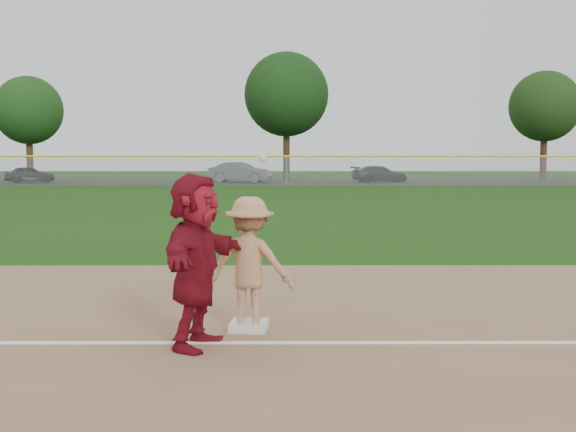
{
  "coord_description": "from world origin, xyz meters",
  "views": [
    {
      "loc": [
        -0.03,
        -9.0,
        2.22
      ],
      "look_at": [
        0.0,
        1.5,
        1.3
      ],
      "focal_mm": 45.0,
      "sensor_mm": 36.0,
      "label": 1
    }
  ],
  "objects_px": {
    "first_base": "(249,326)",
    "car_left": "(30,174)",
    "base_runner": "(196,261)",
    "car_right": "(380,174)",
    "car_mid": "(240,172)"
  },
  "relations": [
    {
      "from": "first_base",
      "to": "car_left",
      "type": "height_order",
      "value": "car_left"
    },
    {
      "from": "car_left",
      "to": "car_right",
      "type": "xyz_separation_m",
      "value": [
        26.25,
        0.85,
        0.0
      ]
    },
    {
      "from": "first_base",
      "to": "base_runner",
      "type": "height_order",
      "value": "base_runner"
    },
    {
      "from": "first_base",
      "to": "base_runner",
      "type": "bearing_deg",
      "value": -124.93
    },
    {
      "from": "first_base",
      "to": "base_runner",
      "type": "xyz_separation_m",
      "value": [
        -0.55,
        -0.79,
        0.94
      ]
    },
    {
      "from": "base_runner",
      "to": "car_mid",
      "type": "height_order",
      "value": "base_runner"
    },
    {
      "from": "car_right",
      "to": "car_left",
      "type": "bearing_deg",
      "value": 77.19
    },
    {
      "from": "first_base",
      "to": "car_mid",
      "type": "bearing_deg",
      "value": 93.76
    },
    {
      "from": "first_base",
      "to": "car_mid",
      "type": "distance_m",
      "value": 45.5
    },
    {
      "from": "car_left",
      "to": "car_mid",
      "type": "height_order",
      "value": "car_mid"
    },
    {
      "from": "car_mid",
      "to": "base_runner",
      "type": "bearing_deg",
      "value": -163.87
    },
    {
      "from": "car_left",
      "to": "car_mid",
      "type": "distance_m",
      "value": 15.69
    },
    {
      "from": "car_left",
      "to": "car_right",
      "type": "distance_m",
      "value": 26.26
    },
    {
      "from": "first_base",
      "to": "base_runner",
      "type": "distance_m",
      "value": 1.35
    },
    {
      "from": "first_base",
      "to": "car_right",
      "type": "height_order",
      "value": "car_right"
    }
  ]
}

